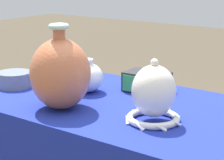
% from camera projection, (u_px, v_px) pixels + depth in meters
% --- Properties ---
extents(display_table, '(1.11, 0.66, 0.73)m').
position_uv_depth(display_table, '(110.00, 124.00, 1.62)').
color(display_table, '#38383D').
rests_on(display_table, ground_plane).
extents(vase_tall_bulbous, '(0.21, 0.21, 0.30)m').
position_uv_depth(vase_tall_bulbous, '(60.00, 73.00, 1.50)').
color(vase_tall_bulbous, '#BC6642').
rests_on(vase_tall_bulbous, display_table).
extents(vase_dome_bell, '(0.18, 0.18, 0.21)m').
position_uv_depth(vase_dome_bell, '(154.00, 96.00, 1.38)').
color(vase_dome_bell, white).
rests_on(vase_dome_bell, display_table).
extents(mosaic_tile_box, '(0.17, 0.13, 0.08)m').
position_uv_depth(mosaic_tile_box, '(147.00, 82.00, 1.73)').
color(mosaic_tile_box, '#232328').
rests_on(mosaic_tile_box, display_table).
extents(jar_round_porcelain, '(0.13, 0.13, 0.13)m').
position_uv_depth(jar_round_porcelain, '(87.00, 77.00, 1.72)').
color(jar_round_porcelain, white).
rests_on(jar_round_porcelain, display_table).
extents(pot_squat_slate, '(0.14, 0.14, 0.06)m').
position_uv_depth(pot_squat_slate, '(15.00, 79.00, 1.80)').
color(pot_squat_slate, slate).
rests_on(pot_squat_slate, display_table).
extents(pot_squat_charcoal, '(0.10, 0.10, 0.06)m').
position_uv_depth(pot_squat_charcoal, '(54.00, 75.00, 1.86)').
color(pot_squat_charcoal, '#2D2D33').
rests_on(pot_squat_charcoal, display_table).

